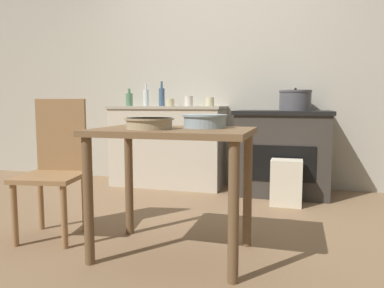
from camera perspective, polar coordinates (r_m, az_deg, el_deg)
The scene contains 16 objects.
ground_plane at distance 2.88m, azimuth -2.18°, elevation -12.23°, with size 14.00×14.00×0.00m, color #896B4C.
wall_back at distance 4.28m, azimuth 4.52°, elevation 11.06°, with size 8.00×0.07×2.55m.
counter_cabinet at distance 4.16m, azimuth -3.64°, elevation -0.28°, with size 1.25×0.53×0.88m.
stove at distance 3.88m, azimuth 13.60°, elevation -1.22°, with size 0.94×0.64×0.84m.
work_table at distance 2.21m, azimuth -2.98°, elevation -1.21°, with size 0.92×0.62×0.76m.
chair at distance 2.74m, azimuth -20.09°, elevation -2.99°, with size 0.46×0.46×0.94m.
flour_sack at distance 3.46m, azimuth 14.17°, elevation -5.73°, with size 0.27×0.19×0.41m, color beige.
stock_pot at distance 3.91m, azimuth 15.45°, elevation 6.43°, with size 0.32×0.32×0.23m.
mixing_bowl_large at distance 2.17m, azimuth -6.52°, elevation 3.26°, with size 0.28×0.28×0.06m.
mixing_bowl_small at distance 2.26m, azimuth 1.96°, elevation 3.62°, with size 0.27×0.27×0.08m.
bottle_far_left at distance 4.35m, azimuth -9.54°, elevation 6.74°, with size 0.08×0.08×0.20m.
bottle_left at distance 4.29m, azimuth -7.02°, elevation 7.08°, with size 0.06×0.06×0.25m.
bottle_mid_left at distance 4.20m, azimuth -4.64°, elevation 7.22°, with size 0.07×0.07×0.27m.
cup_center_left at distance 3.93m, azimuth -3.30°, elevation 6.33°, with size 0.08×0.08×0.08m, color beige.
cup_center at distance 3.97m, azimuth 2.73°, elevation 6.44°, with size 0.09×0.09×0.09m, color beige.
cup_center_right at distance 3.90m, azimuth -0.49°, elevation 6.54°, with size 0.09×0.09×0.10m, color silver.
Camera 1 is at (0.86, -2.59, 0.91)m, focal length 35.00 mm.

